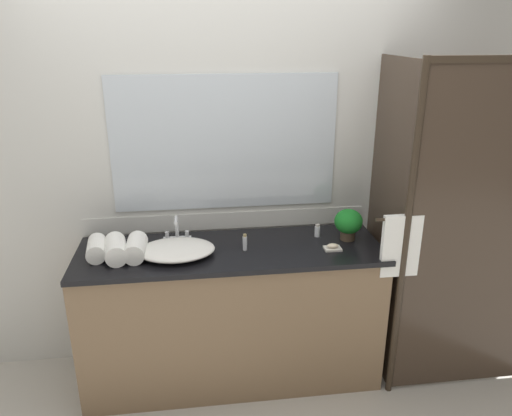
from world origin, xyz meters
TOP-DOWN VIEW (x-y plane):
  - ground_plane at (0.00, 0.00)m, footprint 8.00×8.00m
  - wall_back_with_mirror at (0.00, 0.34)m, footprint 4.40×0.06m
  - vanity_cabinet at (0.00, 0.01)m, footprint 1.80×0.58m
  - shower_enclosure at (1.27, -0.19)m, footprint 1.20×0.59m
  - sink_basin at (-0.31, -0.04)m, footprint 0.44×0.33m
  - faucet at (-0.31, 0.16)m, footprint 0.17×0.13m
  - potted_plant at (0.72, 0.05)m, footprint 0.17×0.17m
  - soap_dish at (0.59, -0.09)m, footprint 0.10×0.07m
  - amenity_bottle_shampoo at (0.08, -0.03)m, footprint 0.03×0.03m
  - amenity_bottle_lotion at (0.55, 0.11)m, footprint 0.03×0.03m
  - rolled_towel_near_edge at (-0.76, -0.01)m, footprint 0.13×0.22m
  - rolled_towel_middle at (-0.65, -0.05)m, footprint 0.16×0.25m
  - rolled_towel_far_edge at (-0.54, -0.04)m, footprint 0.12×0.23m

SIDE VIEW (x-z plane):
  - ground_plane at x=0.00m, z-range 0.00..0.00m
  - vanity_cabinet at x=0.00m, z-range 0.00..0.90m
  - soap_dish at x=0.59m, z-range 0.90..0.93m
  - sink_basin at x=-0.31m, z-range 0.90..0.97m
  - amenity_bottle_lotion at x=0.55m, z-range 0.90..0.98m
  - amenity_bottle_shampoo at x=0.08m, z-range 0.90..1.00m
  - faucet at x=-0.31m, z-range 0.87..1.03m
  - rolled_towel_near_edge at x=-0.76m, z-range 0.90..1.01m
  - rolled_towel_far_edge at x=-0.54m, z-range 0.90..1.02m
  - rolled_towel_middle at x=-0.65m, z-range 0.90..1.02m
  - potted_plant at x=0.72m, z-range 0.91..1.11m
  - shower_enclosure at x=1.27m, z-range 0.03..2.03m
  - wall_back_with_mirror at x=0.00m, z-range 0.00..2.60m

